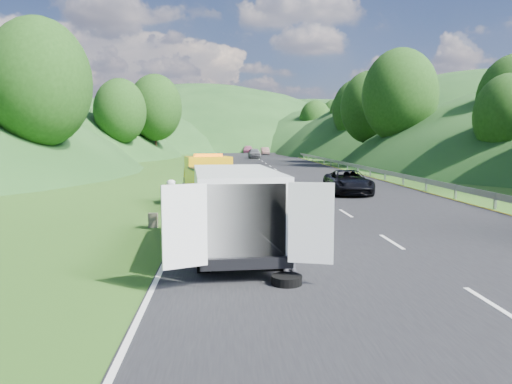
{
  "coord_description": "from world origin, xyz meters",
  "views": [
    {
      "loc": [
        -2.31,
        -17.29,
        3.33
      ],
      "look_at": [
        -1.13,
        1.14,
        1.3
      ],
      "focal_mm": 35.0,
      "sensor_mm": 36.0,
      "label": 1
    }
  ],
  "objects": [
    {
      "name": "road_surface",
      "position": [
        3.0,
        40.0,
        0.01
      ],
      "size": [
        14.0,
        200.0,
        0.02
      ],
      "primitive_type": "cube",
      "color": "black",
      "rests_on": "ground"
    },
    {
      "name": "tow_truck",
      "position": [
        -2.86,
        6.3,
        1.23
      ],
      "size": [
        3.31,
        6.19,
        2.52
      ],
      "rotation": [
        0.0,
        0.0,
        0.21
      ],
      "color": "black",
      "rests_on": "ground"
    },
    {
      "name": "guardrail",
      "position": [
        10.3,
        52.5,
        0.0
      ],
      "size": [
        0.06,
        140.0,
        1.52
      ],
      "primitive_type": "cube",
      "color": "gray",
      "rests_on": "ground"
    },
    {
      "name": "dist_car_a",
      "position": [
        2.52,
        61.82,
        0.0
      ],
      "size": [
        1.9,
        4.71,
        1.61
      ],
      "primitive_type": "imported",
      "color": "#56575C",
      "rests_on": "ground"
    },
    {
      "name": "child",
      "position": [
        -2.61,
        -0.15,
        0.0
      ],
      "size": [
        0.51,
        0.42,
        0.94
      ],
      "primitive_type": "imported",
      "rotation": [
        0.0,
        0.0,
        -0.16
      ],
      "color": "tan",
      "rests_on": "ground"
    },
    {
      "name": "suitcase",
      "position": [
        -4.95,
        1.16,
        0.27
      ],
      "size": [
        0.35,
        0.22,
        0.54
      ],
      "primitive_type": "cube",
      "rotation": [
        0.0,
        0.0,
        -0.09
      ],
      "color": "brown",
      "rests_on": "ground"
    },
    {
      "name": "ground",
      "position": [
        0.0,
        0.0,
        0.0
      ],
      "size": [
        320.0,
        320.0,
        0.0
      ],
      "primitive_type": "plane",
      "color": "#38661E",
      "rests_on": "ground"
    },
    {
      "name": "white_van",
      "position": [
        -2.02,
        -3.23,
        1.37
      ],
      "size": [
        3.73,
        7.0,
        2.42
      ],
      "rotation": [
        0.0,
        0.0,
        0.07
      ],
      "color": "black",
      "rests_on": "ground"
    },
    {
      "name": "dist_car_b",
      "position": [
        5.54,
        78.36,
        0.0
      ],
      "size": [
        1.48,
        4.24,
        1.4
      ],
      "primitive_type": "imported",
      "color": "#7B5452",
      "rests_on": "ground"
    },
    {
      "name": "worker",
      "position": [
        -0.7,
        -5.31,
        0.0
      ],
      "size": [
        1.21,
        0.75,
        1.81
      ],
      "primitive_type": "imported",
      "rotation": [
        0.0,
        0.0,
        0.07
      ],
      "color": "black",
      "rests_on": "ground"
    },
    {
      "name": "spare_tire",
      "position": [
        -0.91,
        -6.37,
        0.0
      ],
      "size": [
        0.71,
        0.71,
        0.2
      ],
      "primitive_type": "cylinder",
      "color": "black",
      "rests_on": "ground"
    },
    {
      "name": "hills_backdrop",
      "position": [
        6.5,
        134.7,
        0.0
      ],
      "size": [
        201.0,
        288.6,
        44.0
      ],
      "primitive_type": null,
      "color": "#2D5B23",
      "rests_on": "ground"
    },
    {
      "name": "woman",
      "position": [
        -4.12,
        0.32,
        0.0
      ],
      "size": [
        0.5,
        0.68,
        1.82
      ],
      "primitive_type": "imported",
      "rotation": [
        0.0,
        0.0,
        1.55
      ],
      "color": "silver",
      "rests_on": "ground"
    },
    {
      "name": "tree_line_right",
      "position": [
        23.0,
        60.0,
        0.0
      ],
      "size": [
        14.0,
        140.0,
        14.0
      ],
      "primitive_type": null,
      "color": "#234E17",
      "rests_on": "ground"
    },
    {
      "name": "passing_suv",
      "position": [
        4.95,
        11.45,
        0.0
      ],
      "size": [
        2.52,
        5.1,
        1.39
      ],
      "primitive_type": "imported",
      "rotation": [
        0.0,
        0.0,
        -0.04
      ],
      "color": "black",
      "rests_on": "ground"
    },
    {
      "name": "dist_car_c",
      "position": [
        2.83,
        89.66,
        0.0
      ],
      "size": [
        2.11,
        5.18,
        1.5
      ],
      "primitive_type": "imported",
      "color": "#A0506F",
      "rests_on": "ground"
    },
    {
      "name": "tree_line_left",
      "position": [
        -19.0,
        60.0,
        0.0
      ],
      "size": [
        14.0,
        140.0,
        14.0
      ],
      "primitive_type": null,
      "color": "#234E17",
      "rests_on": "ground"
    }
  ]
}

